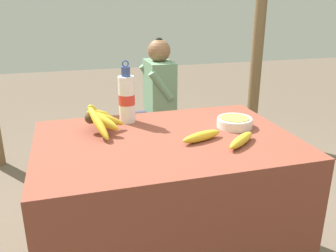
{
  "coord_description": "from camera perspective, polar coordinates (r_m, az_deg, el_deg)",
  "views": [
    {
      "loc": [
        -0.41,
        -1.48,
        1.37
      ],
      "look_at": [
        0.02,
        0.05,
        0.8
      ],
      "focal_mm": 38.0,
      "sensor_mm": 36.0,
      "label": 1
    }
  ],
  "objects": [
    {
      "name": "market_counter",
      "position": [
        1.82,
        -0.28,
        -13.13
      ],
      "size": [
        1.19,
        0.82,
        0.76
      ],
      "color": "brown",
      "rests_on": "ground_plane"
    },
    {
      "name": "banana_bunch_ripe",
      "position": [
        1.74,
        -11.05,
        1.36
      ],
      "size": [
        0.2,
        0.35,
        0.15
      ],
      "color": "#4C381E",
      "rests_on": "market_counter"
    },
    {
      "name": "serving_bowl",
      "position": [
        1.82,
        10.65,
        0.7
      ],
      "size": [
        0.18,
        0.18,
        0.05
      ],
      "color": "white",
      "rests_on": "market_counter"
    },
    {
      "name": "water_bottle",
      "position": [
        1.85,
        -6.65,
        4.48
      ],
      "size": [
        0.08,
        0.08,
        0.32
      ],
      "color": "white",
      "rests_on": "market_counter"
    },
    {
      "name": "loose_banana_front",
      "position": [
        1.6,
        11.68,
        -2.24
      ],
      "size": [
        0.19,
        0.17,
        0.04
      ],
      "rotation": [
        0.0,
        0.0,
        0.68
      ],
      "color": "gold",
      "rests_on": "market_counter"
    },
    {
      "name": "loose_banana_side",
      "position": [
        1.62,
        5.44,
        -1.66
      ],
      "size": [
        0.22,
        0.11,
        0.04
      ],
      "rotation": [
        0.0,
        0.0,
        0.33
      ],
      "color": "gold",
      "rests_on": "market_counter"
    },
    {
      "name": "wooden_bench",
      "position": [
        3.03,
        -4.09,
        -0.01
      ],
      "size": [
        1.53,
        0.32,
        0.42
      ],
      "color": "brown",
      "rests_on": "ground_plane"
    },
    {
      "name": "seated_vendor",
      "position": [
        2.94,
        -2.26,
        4.95
      ],
      "size": [
        0.4,
        0.39,
        1.09
      ],
      "rotation": [
        0.0,
        0.0,
        3.15
      ],
      "color": "#564C60",
      "rests_on": "ground_plane"
    },
    {
      "name": "banana_bunch_green",
      "position": [
        2.93,
        -11.5,
        1.82
      ],
      "size": [
        0.19,
        0.34,
        0.15
      ],
      "color": "#4C381E",
      "rests_on": "wooden_bench"
    },
    {
      "name": "support_post_far",
      "position": [
        3.61,
        14.67,
        17.93
      ],
      "size": [
        0.11,
        0.11,
        2.6
      ],
      "color": "brown",
      "rests_on": "ground_plane"
    }
  ]
}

